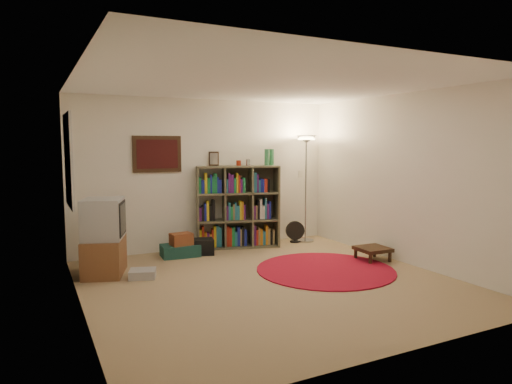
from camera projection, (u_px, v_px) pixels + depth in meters
room at (265, 184)px, 5.71m from camera, size 4.54×4.54×2.54m
bookshelf at (236, 208)px, 7.77m from camera, size 1.45×0.75×1.67m
floor_lamp at (306, 154)px, 8.12m from camera, size 0.41×0.41×1.91m
floor_fan at (295, 232)px, 8.17m from camera, size 0.34×0.22×0.38m
tv_stand at (104, 238)px, 6.12m from camera, size 0.69×0.83×1.04m
dvd_box at (143, 274)px, 6.01m from camera, size 0.41×0.37×0.11m
suitcase at (180, 250)px, 7.17m from camera, size 0.61×0.41×0.19m
wicker_basket at (181, 239)px, 7.12m from camera, size 0.35×0.26×0.19m
duffel_bag at (202, 247)px, 7.30m from camera, size 0.42×0.38×0.25m
red_rug at (325, 270)px, 6.39m from camera, size 1.93×1.93×0.02m
side_table at (373, 249)px, 6.89m from camera, size 0.47×0.47×0.21m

